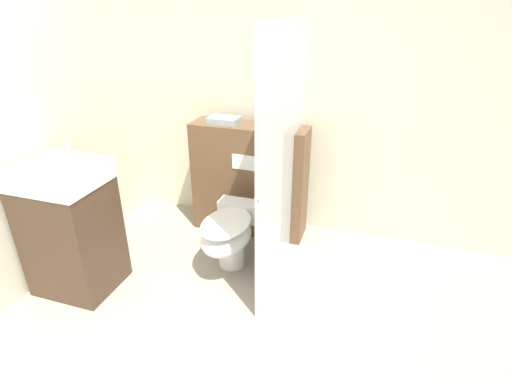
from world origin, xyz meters
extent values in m
plane|color=#9E9384|center=(0.00, 0.00, 0.00)|extent=(12.00, 12.00, 0.00)
cube|color=beige|center=(0.00, 2.04, 1.25)|extent=(8.00, 0.06, 2.50)
cube|color=brown|center=(-0.07, 1.77, 0.54)|extent=(1.09, 0.32, 1.08)
cube|color=white|center=(-0.07, 1.61, 0.77)|extent=(0.22, 0.01, 0.14)
cube|color=silver|center=(0.37, 1.30, 0.99)|extent=(0.01, 1.43, 1.99)
sphere|color=#B2B2B7|center=(0.37, 0.61, 0.95)|extent=(0.04, 0.04, 0.04)
cylinder|color=white|center=(-0.02, 1.14, 0.16)|extent=(0.22, 0.22, 0.33)
ellipsoid|color=white|center=(-0.02, 1.04, 0.35)|extent=(0.39, 0.57, 0.23)
ellipsoid|color=white|center=(-0.02, 1.04, 0.47)|extent=(0.38, 0.56, 0.02)
cube|color=white|center=(-0.02, 1.37, 0.42)|extent=(0.38, 0.16, 0.18)
cube|color=#473323|center=(-1.09, 0.52, 0.45)|extent=(0.59, 0.51, 0.89)
cube|color=white|center=(-1.09, 0.52, 0.97)|extent=(0.60, 0.52, 0.16)
cylinder|color=silver|center=(-1.09, 0.65, 1.12)|extent=(0.02, 0.02, 0.14)
cylinder|color=#2D2D33|center=(0.18, 1.81, 1.15)|extent=(0.13, 0.08, 0.08)
cone|color=#2D2D33|center=(0.26, 1.81, 1.15)|extent=(0.03, 0.07, 0.07)
cylinder|color=#2D2D33|center=(0.15, 1.81, 1.11)|extent=(0.03, 0.03, 0.07)
cube|color=#8C9EAD|center=(-0.32, 1.77, 1.10)|extent=(0.28, 0.19, 0.05)
cylinder|color=white|center=(0.29, 1.13, 0.05)|extent=(0.09, 0.09, 0.09)
camera|label=1|loc=(1.07, -1.54, 2.09)|focal=28.00mm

